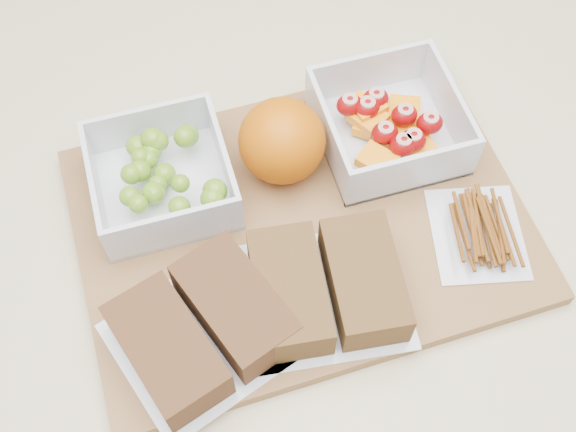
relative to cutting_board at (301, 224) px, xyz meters
name	(u,v)px	position (x,y,z in m)	size (l,w,h in m)	color
counter	(301,380)	(0.00, -0.01, -0.46)	(1.20, 0.90, 0.90)	beige
cutting_board	(301,224)	(0.00, 0.00, 0.00)	(0.42, 0.30, 0.02)	olive
grape_container	(164,176)	(-0.12, 0.07, 0.03)	(0.13, 0.13, 0.05)	silver
fruit_container	(388,125)	(0.11, 0.07, 0.03)	(0.13, 0.13, 0.06)	silver
orange	(282,141)	(0.00, 0.07, 0.05)	(0.08, 0.08, 0.08)	#C95C04
sandwich_bag_left	(202,328)	(-0.12, -0.09, 0.03)	(0.18, 0.17, 0.04)	silver
sandwich_bag_center	(327,286)	(0.00, -0.08, 0.03)	(0.16, 0.14, 0.04)	silver
pretzel_bag	(479,229)	(0.15, -0.06, 0.02)	(0.10, 0.12, 0.02)	silver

